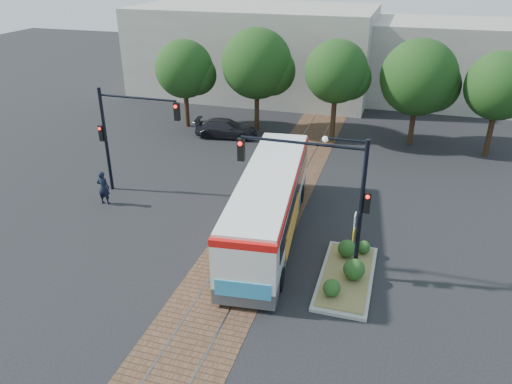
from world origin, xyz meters
TOP-DOWN VIEW (x-y plane):
  - ground at (0.00, 0.00)m, footprint 120.00×120.00m
  - trackbed at (0.00, 4.00)m, footprint 3.60×40.00m
  - tree_row at (1.21, 16.42)m, footprint 26.40×5.60m
  - warehouses at (-0.53, 28.75)m, footprint 40.00×13.00m
  - city_bus at (0.64, 1.66)m, footprint 3.80×12.19m
  - traffic_island at (4.82, -0.90)m, footprint 2.20×5.20m
  - signal_pole_main at (3.86, -0.81)m, footprint 5.49×0.46m
  - signal_pole_left at (-8.37, 4.00)m, footprint 4.99×0.34m
  - officer at (-8.86, 2.23)m, footprint 0.73×0.51m
  - parked_car at (-6.18, 14.45)m, footprint 4.83×2.46m

SIDE VIEW (x-z plane):
  - ground at x=0.00m, z-range 0.00..0.00m
  - trackbed at x=0.00m, z-range 0.00..0.02m
  - traffic_island at x=4.82m, z-range -0.24..0.89m
  - parked_car at x=-6.18m, z-range 0.00..1.34m
  - officer at x=-8.86m, z-range 0.00..1.90m
  - city_bus at x=0.64m, z-range 0.18..3.39m
  - warehouses at x=-0.53m, z-range -0.19..7.81m
  - signal_pole_left at x=-8.37m, z-range 0.86..6.86m
  - signal_pole_main at x=3.86m, z-range 1.16..7.16m
  - tree_row at x=1.21m, z-range 1.01..8.69m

